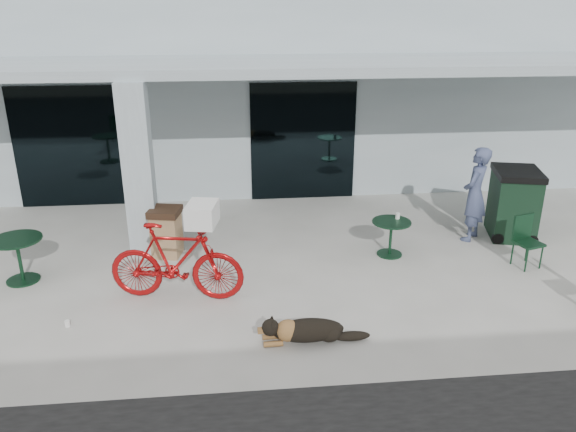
{
  "coord_description": "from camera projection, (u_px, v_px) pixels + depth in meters",
  "views": [
    {
      "loc": [
        0.19,
        -7.54,
        4.41
      ],
      "look_at": [
        1.07,
        1.22,
        1.0
      ],
      "focal_mm": 35.0,
      "sensor_mm": 36.0,
      "label": 1
    }
  ],
  "objects": [
    {
      "name": "building",
      "position": [
        224.0,
        82.0,
        15.65
      ],
      "size": [
        22.0,
        7.0,
        4.5
      ],
      "primitive_type": "cube",
      "color": "#A7B7BD",
      "rests_on": "ground"
    },
    {
      "name": "storefront_glass_right",
      "position": [
        303.0,
        142.0,
        12.87
      ],
      "size": [
        2.4,
        0.06,
        2.7
      ],
      "primitive_type": "cube",
      "color": "black",
      "rests_on": "ground"
    },
    {
      "name": "cup_on_table",
      "position": [
        398.0,
        216.0,
        10.23
      ],
      "size": [
        0.09,
        0.09,
        0.11
      ],
      "primitive_type": "cylinder",
      "rotation": [
        0.0,
        0.0,
        0.11
      ],
      "color": "white",
      "rests_on": "cafe_table_far"
    },
    {
      "name": "column",
      "position": [
        139.0,
        170.0,
        10.0
      ],
      "size": [
        0.5,
        0.5,
        3.12
      ],
      "primitive_type": "cube",
      "color": "#A7B7BD",
      "rests_on": "ground"
    },
    {
      "name": "overhang",
      "position": [
        220.0,
        66.0,
        10.75
      ],
      "size": [
        22.0,
        2.8,
        0.18
      ],
      "primitive_type": "cube",
      "color": "#A7B7BD",
      "rests_on": "column"
    },
    {
      "name": "laundry_basket",
      "position": [
        202.0,
        214.0,
        8.32
      ],
      "size": [
        0.51,
        0.63,
        0.34
      ],
      "primitive_type": "cube",
      "rotation": [
        0.0,
        0.0,
        1.39
      ],
      "color": "white",
      "rests_on": "bicycle"
    },
    {
      "name": "trash_receptacle",
      "position": [
        166.0,
        232.0,
        10.2
      ],
      "size": [
        0.63,
        0.63,
        0.91
      ],
      "primitive_type": null,
      "rotation": [
        0.0,
        0.0,
        -0.19
      ],
      "color": "#91704B",
      "rests_on": "ground"
    },
    {
      "name": "person",
      "position": [
        475.0,
        194.0,
        10.73
      ],
      "size": [
        0.77,
        0.8,
        1.85
      ],
      "primitive_type": "imported",
      "rotation": [
        0.0,
        0.0,
        4.0
      ],
      "color": "#424C6F",
      "rests_on": "ground"
    },
    {
      "name": "bicycle",
      "position": [
        176.0,
        262.0,
        8.65
      ],
      "size": [
        2.17,
        0.96,
        1.26
      ],
      "primitive_type": "imported",
      "rotation": [
        0.0,
        0.0,
        1.39
      ],
      "color": "#9C0C0D",
      "rests_on": "ground"
    },
    {
      "name": "cup_near_dog",
      "position": [
        67.0,
        323.0,
        8.08
      ],
      "size": [
        0.09,
        0.09,
        0.09
      ],
      "primitive_type": "cylinder",
      "rotation": [
        0.0,
        0.0,
        -0.3
      ],
      "color": "white",
      "rests_on": "ground"
    },
    {
      "name": "cafe_chair_far_a",
      "position": [
        529.0,
        242.0,
        9.75
      ],
      "size": [
        0.53,
        0.55,
        0.92
      ],
      "primitive_type": null,
      "rotation": [
        0.0,
        0.0,
        0.3
      ],
      "color": "#133620",
      "rests_on": "ground"
    },
    {
      "name": "cafe_table_far",
      "position": [
        391.0,
        238.0,
        10.24
      ],
      "size": [
        0.78,
        0.78,
        0.66
      ],
      "primitive_type": null,
      "rotation": [
        0.0,
        0.0,
        0.11
      ],
      "color": "#133620",
      "rests_on": "ground"
    },
    {
      "name": "wheeled_bin",
      "position": [
        513.0,
        203.0,
        10.97
      ],
      "size": [
        1.07,
        1.23,
        1.36
      ],
      "primitive_type": null,
      "rotation": [
        0.0,
        0.0,
        -0.25
      ],
      "color": "black",
      "rests_on": "ground"
    },
    {
      "name": "storefront_glass_left",
      "position": [
        79.0,
        147.0,
        12.41
      ],
      "size": [
        2.8,
        0.06,
        2.7
      ],
      "primitive_type": "cube",
      "color": "black",
      "rests_on": "ground"
    },
    {
      "name": "cafe_table_near",
      "position": [
        20.0,
        260.0,
        9.27
      ],
      "size": [
        0.85,
        0.85,
        0.77
      ],
      "primitive_type": null,
      "rotation": [
        0.0,
        0.0,
        0.03
      ],
      "color": "#133620",
      "rests_on": "ground"
    },
    {
      "name": "dog",
      "position": [
        308.0,
        329.0,
        7.68
      ],
      "size": [
        1.15,
        0.41,
        0.38
      ],
      "primitive_type": null,
      "rotation": [
        0.0,
        0.0,
        0.03
      ],
      "color": "black",
      "rests_on": "ground"
    },
    {
      "name": "ground",
      "position": [
        226.0,
        308.0,
        8.57
      ],
      "size": [
        80.0,
        80.0,
        0.0
      ],
      "primitive_type": "plane",
      "color": "#BAB8B0",
      "rests_on": "ground"
    }
  ]
}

